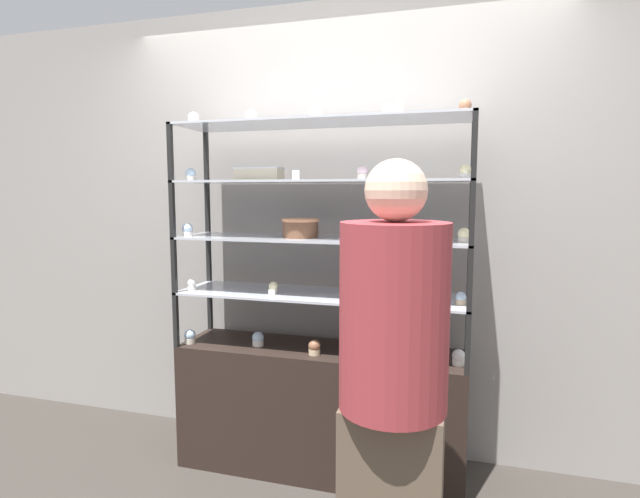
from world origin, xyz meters
The scene contains 34 objects.
ground_plane centered at (0.00, 0.00, 0.00)m, with size 20.00×20.00×0.00m, color #38332D.
back_wall centered at (0.00, 0.35, 1.30)m, with size 8.00×0.05×2.60m.
display_base centered at (0.00, 0.00, 0.34)m, with size 1.54×0.40×0.69m.
display_riser_lower centered at (0.00, 0.00, 0.97)m, with size 1.54×0.40×0.30m.
display_riser_middle centered at (0.00, 0.00, 1.27)m, with size 1.54×0.40×0.30m.
display_riser_upper centered at (0.00, 0.00, 1.57)m, with size 1.54×0.40×0.30m.
display_riser_top centered at (0.00, 0.00, 1.87)m, with size 1.54×0.40×0.30m.
layer_cake_centerpiece centered at (-0.10, -0.01, 1.34)m, with size 0.20×0.20×0.10m.
sheet_cake_frosted centered at (-0.36, 0.05, 1.62)m, with size 0.25×0.12×0.07m.
cupcake_0 centered at (-0.72, -0.11, 0.72)m, with size 0.06×0.06×0.08m.
cupcake_1 centered at (-0.34, -0.05, 0.72)m, with size 0.06×0.06×0.08m.
cupcake_2 centered at (0.00, -0.10, 0.72)m, with size 0.06×0.06×0.08m.
cupcake_3 centered at (0.35, -0.10, 0.72)m, with size 0.06×0.06×0.08m.
cupcake_4 centered at (0.72, -0.06, 0.72)m, with size 0.06×0.06×0.08m.
price_tag_0 centered at (0.49, -0.18, 0.71)m, with size 0.04×0.00×0.04m.
cupcake_5 centered at (-0.71, -0.11, 1.02)m, with size 0.05×0.05×0.06m.
cupcake_6 centered at (-0.24, -0.06, 1.02)m, with size 0.05×0.05×0.06m.
cupcake_7 centered at (0.23, -0.06, 1.02)m, with size 0.05×0.05×0.06m.
cupcake_8 centered at (0.72, -0.06, 1.02)m, with size 0.05×0.05×0.06m.
price_tag_1 centered at (-0.20, -0.18, 1.01)m, with size 0.04×0.00×0.04m.
cupcake_9 centered at (-0.72, -0.11, 1.32)m, with size 0.06×0.06×0.07m.
cupcake_10 centered at (0.73, -0.04, 1.32)m, with size 0.06×0.06×0.07m.
price_tag_2 centered at (0.53, -0.18, 1.31)m, with size 0.04×0.00×0.04m.
cupcake_11 centered at (-0.71, -0.07, 1.62)m, with size 0.06×0.06×0.07m.
cupcake_12 centered at (0.24, -0.07, 1.62)m, with size 0.06×0.06×0.07m.
cupcake_13 centered at (0.72, -0.04, 1.62)m, with size 0.06×0.06×0.07m.
price_tag_3 centered at (-0.07, -0.18, 1.61)m, with size 0.04×0.00×0.04m.
cupcake_14 centered at (-0.70, -0.05, 1.92)m, with size 0.06×0.06×0.07m.
cupcake_15 centered at (-0.37, -0.03, 1.92)m, with size 0.06×0.06×0.07m.
cupcake_16 centered at (-0.01, -0.06, 1.92)m, with size 0.06×0.06×0.07m.
cupcake_17 centered at (0.36, -0.04, 1.92)m, with size 0.06×0.06×0.07m.
cupcake_18 centered at (0.71, -0.03, 1.92)m, with size 0.06×0.06×0.07m.
price_tag_4 centered at (0.43, -0.18, 1.91)m, with size 0.04×0.00×0.04m.
customer_figure centered at (0.50, -0.80, 0.88)m, with size 0.38×0.38×1.64m.
Camera 1 is at (0.73, -2.50, 1.52)m, focal length 28.00 mm.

